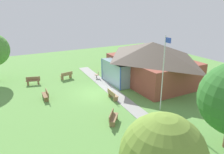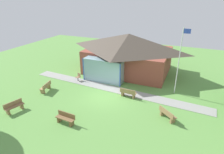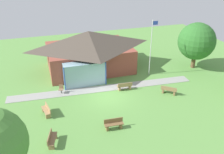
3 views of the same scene
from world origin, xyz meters
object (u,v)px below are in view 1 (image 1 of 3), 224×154
object	(u,v)px
pavilion	(150,62)
bench_rear_near_path	(113,95)
flagpole	(163,71)
bench_mid_left	(66,76)
bench_front_left	(33,81)
bench_front_center	(46,95)
bench_mid_right	(113,118)
patio_chair_west	(97,75)

from	to	relation	value
pavilion	bench_rear_near_path	bearing A→B (deg)	-69.90
flagpole	bench_mid_left	size ratio (longest dim) A/B	4.01
pavilion	bench_front_left	xyz separation A→B (m)	(-5.45, -11.89, -1.96)
bench_front_left	bench_front_center	bearing A→B (deg)	109.59
bench_mid_right	bench_rear_near_path	bearing A→B (deg)	-167.87
bench_mid_right	patio_chair_west	distance (m)	10.50
bench_mid_left	bench_mid_right	size ratio (longest dim) A/B	1.09
flagpole	bench_rear_near_path	world-z (taller)	flagpole
bench_mid_left	bench_front_left	distance (m)	3.82
pavilion	flagpole	size ratio (longest dim) A/B	1.67
bench_front_center	patio_chair_west	distance (m)	7.50
flagpole	patio_chair_west	world-z (taller)	flagpole
flagpole	bench_mid_left	bearing A→B (deg)	-158.96
bench_rear_near_path	pavilion	bearing A→B (deg)	112.81
bench_mid_left	bench_mid_right	distance (m)	11.58
pavilion	bench_mid_right	bearing A→B (deg)	-53.38
pavilion	bench_mid_left	size ratio (longest dim) A/B	6.68
bench_rear_near_path	patio_chair_west	size ratio (longest dim) A/B	1.77
bench_mid_left	pavilion	bearing A→B (deg)	-46.23
pavilion	flagpole	bearing A→B (deg)	-30.51
bench_front_center	bench_mid_right	size ratio (longest dim) A/B	1.07
pavilion	bench_mid_right	world-z (taller)	pavilion
bench_mid_left	bench_mid_right	world-z (taller)	same
pavilion	patio_chair_west	distance (m)	6.50
pavilion	bench_front_left	distance (m)	13.23
flagpole	bench_front_center	bearing A→B (deg)	-130.46
bench_front_center	bench_front_left	size ratio (longest dim) A/B	0.97
bench_mid_right	pavilion	bearing A→B (deg)	166.98
patio_chair_west	bench_front_center	bearing A→B (deg)	134.00
flagpole	bench_mid_left	xyz separation A→B (m)	(-11.64, -4.48, -3.02)
bench_rear_near_path	patio_chair_west	distance (m)	6.28
bench_front_center	patio_chair_west	world-z (taller)	patio_chair_west
bench_rear_near_path	bench_mid_left	bearing A→B (deg)	-162.88
pavilion	bench_mid_left	world-z (taller)	pavilion
pavilion	bench_mid_right	distance (m)	10.30
bench_rear_near_path	bench_front_left	world-z (taller)	same
patio_chair_west	flagpole	bearing A→B (deg)	-154.60
pavilion	bench_rear_near_path	world-z (taller)	pavilion
bench_front_center	flagpole	bearing A→B (deg)	-127.26
flagpole	patio_chair_west	size ratio (longest dim) A/B	7.26
bench_mid_left	bench_rear_near_path	bearing A→B (deg)	-87.30
bench_front_center	bench_rear_near_path	size ratio (longest dim) A/B	1.00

